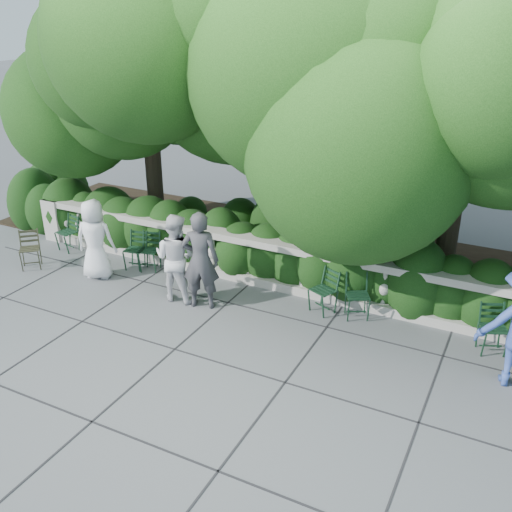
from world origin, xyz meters
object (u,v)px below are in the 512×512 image
at_px(chair_f, 492,357).
at_px(chair_weathered, 32,270).
at_px(chair_c, 148,272).
at_px(person_woman_grey, 200,260).
at_px(chair_e, 316,314).
at_px(chair_d, 357,321).
at_px(chair_b, 134,271).
at_px(person_casual_man, 175,258).
at_px(person_businessman, 95,239).
at_px(chair_a, 64,252).

relative_size(chair_f, chair_weathered, 1.00).
relative_size(chair_c, person_woman_grey, 0.45).
bearing_deg(chair_e, chair_d, 31.53).
bearing_deg(chair_b, chair_f, -9.05).
distance_m(chair_b, chair_e, 4.15).
distance_m(chair_d, chair_f, 2.30).
distance_m(chair_d, person_casual_man, 3.56).
xyz_separation_m(chair_b, person_casual_man, (1.52, -0.57, 0.86)).
distance_m(chair_c, person_businessman, 1.30).
relative_size(chair_c, person_businessman, 0.50).
relative_size(chair_e, person_woman_grey, 0.45).
height_order(chair_weathered, person_casual_man, person_casual_man).
bearing_deg(chair_e, chair_c, -156.26).
distance_m(chair_d, person_woman_grey, 3.05).
xyz_separation_m(chair_c, chair_f, (6.90, -0.05, 0.00)).
distance_m(chair_weathered, person_casual_man, 3.62).
relative_size(chair_c, person_casual_man, 0.49).
relative_size(chair_c, chair_weathered, 1.00).
bearing_deg(chair_weathered, chair_d, -32.42).
relative_size(chair_a, chair_d, 1.00).
distance_m(chair_f, person_casual_man, 5.78).
bearing_deg(chair_f, person_woman_grey, 163.51).
bearing_deg(chair_b, chair_weathered, -163.83).
distance_m(chair_b, person_businessman, 1.10).
xyz_separation_m(chair_a, person_woman_grey, (4.18, -0.73, 0.94)).
distance_m(chair_c, person_casual_man, 1.64).
distance_m(chair_f, person_woman_grey, 5.22).
relative_size(chair_b, chair_e, 1.00).
bearing_deg(chair_c, chair_b, -176.52).
height_order(chair_d, chair_e, same).
bearing_deg(chair_a, chair_weathered, -72.70).
distance_m(chair_a, chair_c, 2.38).
bearing_deg(chair_a, chair_f, 11.33).
relative_size(chair_weathered, person_casual_man, 0.49).
bearing_deg(chair_d, chair_b, 153.97).
xyz_separation_m(chair_a, chair_b, (2.08, -0.11, 0.00)).
relative_size(chair_e, person_businessman, 0.50).
height_order(chair_e, person_businessman, person_businessman).
distance_m(chair_c, chair_d, 4.60).
xyz_separation_m(chair_a, chair_e, (6.23, -0.06, 0.00)).
height_order(chair_e, person_casual_man, person_casual_man).
bearing_deg(chair_c, chair_a, 165.17).
xyz_separation_m(chair_f, chair_weathered, (-9.17, -0.99, 0.00)).
xyz_separation_m(chair_e, person_casual_man, (-2.63, -0.63, 0.86)).
relative_size(chair_f, person_casual_man, 0.49).
bearing_deg(person_casual_man, chair_weathered, 1.75).
relative_size(chair_a, person_casual_man, 0.49).
bearing_deg(person_businessman, chair_a, -38.66).
bearing_deg(person_woman_grey, chair_c, -40.43).
height_order(chair_a, chair_e, same).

